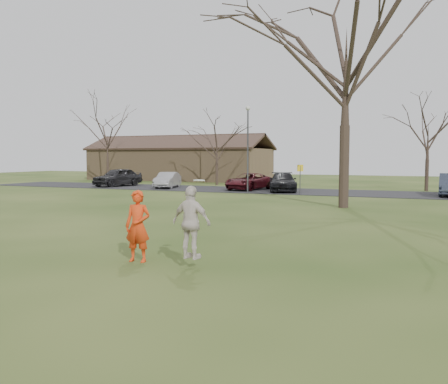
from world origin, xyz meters
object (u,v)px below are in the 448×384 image
at_px(catching_play, 191,222).
at_px(lamp_post, 248,138).
at_px(car_0, 118,177).
at_px(car_2, 249,181).
at_px(big_tree, 346,69).
at_px(car_3, 283,182).
at_px(car_1, 167,180).
at_px(building, 180,163).
at_px(player_defender, 138,226).

distance_m(catching_play, lamp_post, 23.58).
bearing_deg(car_0, car_2, 12.85).
relative_size(catching_play, big_tree, 0.13).
distance_m(car_0, catching_play, 31.82).
bearing_deg(catching_play, big_tree, 85.53).
relative_size(car_3, big_tree, 0.35).
bearing_deg(car_1, car_3, -13.54).
distance_m(lamp_post, big_tree, 11.38).
bearing_deg(car_3, car_0, 161.33).
bearing_deg(big_tree, car_3, 121.85).
bearing_deg(big_tree, building, 133.73).
bearing_deg(lamp_post, car_0, 169.63).
distance_m(player_defender, lamp_post, 23.05).
xyz_separation_m(car_1, catching_play, (14.72, -24.46, 0.39)).
relative_size(car_2, car_3, 0.96).
xyz_separation_m(car_0, car_3, (15.14, -0.29, -0.10)).
relative_size(car_0, lamp_post, 0.75).
bearing_deg(building, lamp_post, -47.91).
bearing_deg(car_2, car_1, -163.31).
relative_size(car_0, catching_play, 2.56).
xyz_separation_m(player_defender, car_1, (-13.15, 24.30, -0.20)).
bearing_deg(car_0, catching_play, -39.86).
bearing_deg(car_3, catching_play, -96.47).
bearing_deg(player_defender, car_0, 119.36).
xyz_separation_m(car_1, building, (-6.12, 13.43, 1.24)).
xyz_separation_m(car_3, lamp_post, (-2.03, -2.11, 3.23)).
xyz_separation_m(catching_play, big_tree, (1.16, 14.88, 5.91)).
bearing_deg(car_1, big_tree, -44.82).
bearing_deg(car_1, player_defender, -75.32).
distance_m(car_3, catching_play, 24.96).
relative_size(car_1, car_3, 0.82).
bearing_deg(big_tree, car_1, 148.92).
height_order(car_1, catching_play, catching_play).
xyz_separation_m(car_0, car_2, (12.21, 0.33, -0.16)).
bearing_deg(car_2, player_defender, -64.78).
distance_m(car_0, car_1, 5.24).
bearing_deg(car_2, catching_play, -61.54).
distance_m(car_1, car_2, 7.01).
bearing_deg(car_3, player_defender, -99.99).
xyz_separation_m(player_defender, car_2, (-6.17, 24.95, -0.20)).
distance_m(car_2, car_3, 3.00).
bearing_deg(catching_play, car_1, 121.04).
bearing_deg(car_0, lamp_post, 0.94).
height_order(car_3, lamp_post, lamp_post).
bearing_deg(big_tree, catching_play, -94.47).
xyz_separation_m(building, big_tree, (22.00, -23.00, 5.07)).
bearing_deg(building, player_defender, -62.94).
bearing_deg(car_0, player_defender, -41.95).
distance_m(car_1, big_tree, 19.59).
height_order(car_3, big_tree, big_tree).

